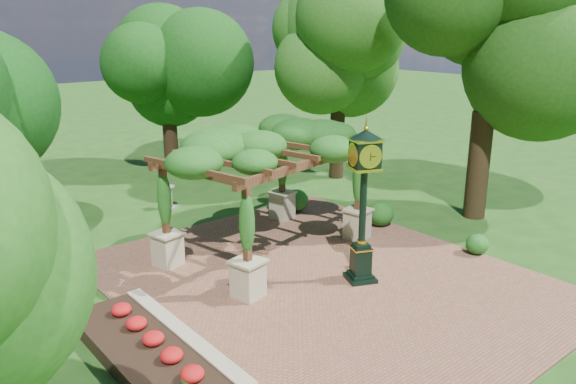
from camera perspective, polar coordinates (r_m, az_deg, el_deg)
ground at (r=15.02m, az=6.18°, el=-10.21°), size 120.00×120.00×0.00m
brick_plaza at (r=15.65m, az=3.54°, el=-8.90°), size 10.00×12.00×0.04m
border_wall at (r=12.82m, az=-10.56°, el=-14.45°), size 0.35×5.00×0.40m
flower_bed at (r=12.50m, az=-14.29°, el=-15.70°), size 1.50×5.00×0.36m
pedestal_clock at (r=14.81m, az=7.69°, el=-0.02°), size 1.10×1.10×4.26m
pergola at (r=16.54m, az=-2.14°, el=4.03°), size 6.75×4.98×3.84m
sundial at (r=21.79m, az=-12.00°, el=-0.69°), size 0.67×0.67×0.91m
shrub_front at (r=18.08m, az=18.65°, el=-5.03°), size 0.78×0.78×0.62m
shrub_mid at (r=19.73m, az=9.35°, el=-2.19°), size 0.96×0.96×0.84m
shrub_back at (r=20.98m, az=0.85°, el=-0.85°), size 1.19×1.19×0.81m
tree_north at (r=26.86m, az=-12.26°, el=12.04°), size 4.46×4.46×6.94m
tree_east_far at (r=25.09m, az=5.25°, el=14.82°), size 4.89×4.89×8.68m
tree_east_near at (r=20.62m, az=20.09°, el=15.87°), size 4.87×4.87×9.94m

